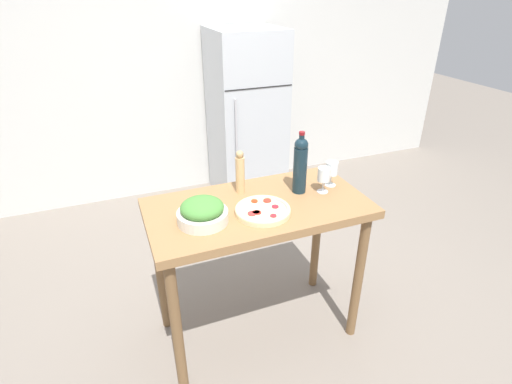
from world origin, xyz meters
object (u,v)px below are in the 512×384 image
Objects in this scene: wine_bottle at (300,164)px; homemade_pizza at (263,210)px; pepper_mill at (240,172)px; salad_bowl at (202,212)px; wine_glass_near at (323,175)px; wine_glass_far at (332,170)px; refrigerator at (246,117)px.

homemade_pizza is at bearing -152.52° from wine_bottle.
pepper_mill reaches higher than homemade_pizza.
salad_bowl reaches higher than homemade_pizza.
wine_glass_near is at bearing -21.58° from wine_bottle.
wine_glass_near is at bearing -20.94° from pepper_mill.
wine_bottle is 0.34m from pepper_mill.
wine_bottle is 2.41× the size of wine_glass_far.
homemade_pizza is at bearing -107.83° from refrigerator.
homemade_pizza is at bearing -83.99° from pepper_mill.
wine_glass_near is 0.59× the size of pepper_mill.
pepper_mill is 0.37m from salad_bowl.
refrigerator reaches higher than pepper_mill.
wine_glass_near is at bearing -96.39° from refrigerator.
homemade_pizza is at bearing -6.02° from salad_bowl.
wine_glass_far is at bearing 16.88° from homemade_pizza.
wine_glass_far reaches higher than salad_bowl.
wine_glass_near is 0.10m from wine_glass_far.
salad_bowl is at bearing -174.74° from wine_glass_near.
salad_bowl is (-0.80, -0.12, -0.04)m from wine_glass_far.
wine_bottle is 1.42× the size of pepper_mill.
refrigerator is at bearing 63.72° from salad_bowl.
wine_glass_near reaches higher than homemade_pizza.
refrigerator is 2.08m from salad_bowl.
wine_glass_near is 0.72m from salad_bowl.
wine_glass_far is 0.59× the size of pepper_mill.
wine_glass_near is 1.00× the size of wine_glass_far.
homemade_pizza is (-0.41, -0.10, -0.08)m from wine_glass_near.
refrigerator reaches higher than homemade_pizza.
wine_glass_far is at bearing -12.60° from pepper_mill.
wine_bottle is at bearing -179.57° from wine_glass_far.
pepper_mill is at bearing 167.40° from wine_glass_far.
salad_bowl is at bearing 173.98° from homemade_pizza.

